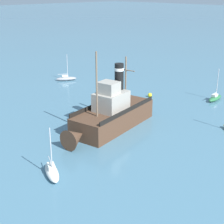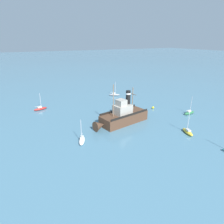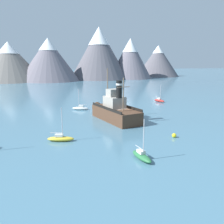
{
  "view_description": "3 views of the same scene",
  "coord_description": "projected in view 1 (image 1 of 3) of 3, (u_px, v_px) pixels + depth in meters",
  "views": [
    {
      "loc": [
        -29.21,
        28.68,
        16.39
      ],
      "look_at": [
        -1.97,
        1.98,
        2.52
      ],
      "focal_mm": 55.0,
      "sensor_mm": 36.0,
      "label": 1
    },
    {
      "loc": [
        -39.2,
        24.36,
        19.33
      ],
      "look_at": [
        -0.86,
        3.97,
        3.26
      ],
      "focal_mm": 32.0,
      "sensor_mm": 36.0,
      "label": 2
    },
    {
      "loc": [
        -15.98,
        -41.31,
        11.17
      ],
      "look_at": [
        -1.48,
        1.4,
        1.56
      ],
      "focal_mm": 38.0,
      "sensor_mm": 36.0,
      "label": 3
    }
  ],
  "objects": [
    {
      "name": "sailboat_grey",
      "position": [
        66.0,
        78.0,
        64.08
      ],
      "size": [
        2.9,
        3.82,
        4.9
      ],
      "color": "gray",
      "rests_on": "ground"
    },
    {
      "name": "ground_plane",
      "position": [
        112.0,
        123.0,
        44.07
      ],
      "size": [
        600.0,
        600.0,
        0.0
      ],
      "primitive_type": "plane",
      "color": "#477289"
    },
    {
      "name": "mooring_buoy",
      "position": [
        150.0,
        95.0,
        54.47
      ],
      "size": [
        0.66,
        0.66,
        0.66
      ],
      "primitive_type": "sphere",
      "color": "yellow",
      "rests_on": "ground"
    },
    {
      "name": "sailboat_green",
      "position": [
        215.0,
        98.0,
        52.76
      ],
      "size": [
        1.45,
        3.89,
        4.9
      ],
      "color": "#286B3D",
      "rests_on": "ground"
    },
    {
      "name": "sailboat_white",
      "position": [
        52.0,
        171.0,
        31.63
      ],
      "size": [
        3.91,
        2.58,
        4.9
      ],
      "color": "white",
      "rests_on": "ground"
    },
    {
      "name": "old_tugboat",
      "position": [
        111.0,
        114.0,
        41.85
      ],
      "size": [
        6.53,
        14.78,
        9.9
      ],
      "color": "#4C3323",
      "rests_on": "ground"
    }
  ]
}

